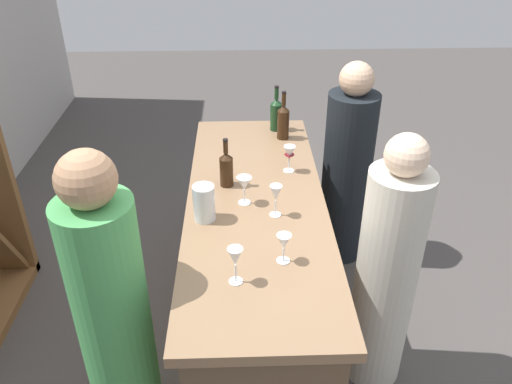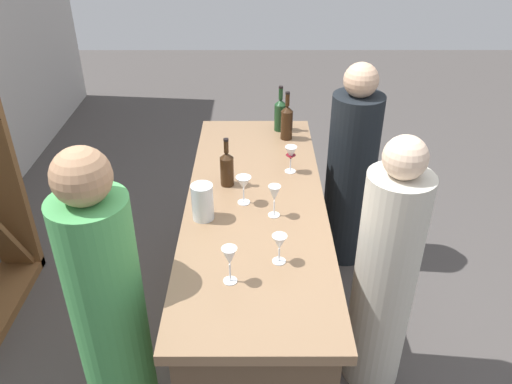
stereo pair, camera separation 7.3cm
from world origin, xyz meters
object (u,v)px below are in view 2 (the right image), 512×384
at_px(wine_bottle_leftmost_amber_brown, 227,168).
at_px(person_center_guest, 351,174).
at_px(wine_glass_near_center, 280,243).
at_px(water_pitcher, 203,202).
at_px(wine_bottle_center_olive_green, 281,114).
at_px(wine_glass_near_left, 291,155).
at_px(person_server_behind, 111,318).
at_px(wine_glass_near_right, 275,195).
at_px(person_left_guest, 385,279).
at_px(wine_glass_far_left, 244,184).
at_px(wine_bottle_second_left_amber_brown, 287,121).
at_px(wine_glass_far_center, 230,258).

xyz_separation_m(wine_bottle_leftmost_amber_brown, person_center_guest, (0.63, -0.79, -0.40)).
relative_size(wine_glass_near_center, water_pitcher, 0.75).
xyz_separation_m(wine_bottle_center_olive_green, wine_glass_near_left, (-0.56, -0.04, -0.01)).
bearing_deg(wine_bottle_center_olive_green, person_server_behind, 151.56).
bearing_deg(wine_glass_near_right, person_left_guest, -105.32).
bearing_deg(water_pitcher, wine_glass_far_left, -54.78).
height_order(wine_bottle_leftmost_amber_brown, water_pitcher, wine_bottle_leftmost_amber_brown).
bearing_deg(person_center_guest, water_pitcher, 40.75).
xyz_separation_m(wine_bottle_second_left_amber_brown, wine_glass_far_left, (-0.75, 0.25, -0.01)).
distance_m(wine_glass_far_center, person_center_guest, 1.64).
relative_size(person_left_guest, person_server_behind, 0.93).
bearing_deg(wine_glass_far_center, wine_glass_near_left, -17.99).
bearing_deg(wine_bottle_leftmost_amber_brown, person_server_behind, 147.70).
distance_m(wine_glass_near_center, person_server_behind, 0.81).
height_order(wine_glass_near_right, person_center_guest, person_center_guest).
bearing_deg(person_left_guest, wine_glass_far_center, 26.29).
xyz_separation_m(wine_bottle_center_olive_green, wine_glass_far_left, (-0.88, 0.22, -0.00)).
bearing_deg(wine_glass_far_center, wine_bottle_second_left_amber_brown, -12.48).
height_order(wine_bottle_center_olive_green, person_left_guest, person_left_guest).
relative_size(wine_bottle_leftmost_amber_brown, person_center_guest, 0.19).
relative_size(wine_glass_far_left, person_center_guest, 0.10).
height_order(wine_bottle_second_left_amber_brown, person_center_guest, person_center_guest).
bearing_deg(wine_glass_near_center, person_server_behind, 98.56).
bearing_deg(wine_glass_far_center, wine_bottle_leftmost_amber_brown, 3.51).
xyz_separation_m(wine_glass_near_right, person_server_behind, (-0.46, 0.72, -0.34)).
bearing_deg(wine_glass_near_right, wine_glass_far_left, 52.47).
xyz_separation_m(water_pitcher, person_server_behind, (-0.44, 0.38, -0.31)).
distance_m(wine_bottle_second_left_amber_brown, water_pitcher, 1.00).
distance_m(wine_bottle_leftmost_amber_brown, wine_bottle_second_left_amber_brown, 0.67).
bearing_deg(wine_glass_near_center, wine_bottle_center_olive_green, -2.50).
bearing_deg(wine_glass_far_center, water_pitcher, 17.96).
height_order(wine_glass_near_center, water_pitcher, water_pitcher).
bearing_deg(wine_bottle_center_olive_green, person_center_guest, -98.94).
bearing_deg(water_pitcher, person_server_behind, 139.41).
distance_m(wine_bottle_second_left_amber_brown, person_left_guest, 1.18).
bearing_deg(person_left_guest, wine_glass_near_right, -13.10).
height_order(wine_glass_near_left, person_left_guest, person_left_guest).
relative_size(wine_bottle_second_left_amber_brown, wine_glass_near_left, 2.00).
xyz_separation_m(wine_bottle_leftmost_amber_brown, wine_bottle_center_olive_green, (0.70, -0.31, 0.01)).
bearing_deg(wine_glass_near_left, wine_glass_far_center, 162.01).
height_order(wine_glass_far_center, person_left_guest, person_left_guest).
height_order(wine_glass_near_left, person_server_behind, person_server_behind).
height_order(wine_glass_near_center, wine_glass_far_center, wine_glass_far_center).
bearing_deg(wine_glass_far_center, wine_glass_far_left, -4.23).
distance_m(wine_glass_near_right, wine_glass_far_center, 0.52).
bearing_deg(person_server_behind, wine_glass_near_center, -13.69).
bearing_deg(wine_glass_far_left, water_pitcher, 125.22).
distance_m(wine_glass_far_left, wine_glass_far_center, 0.60).
bearing_deg(wine_glass_near_center, person_left_guest, -69.08).
bearing_deg(wine_bottle_leftmost_amber_brown, wine_bottle_center_olive_green, -23.90).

